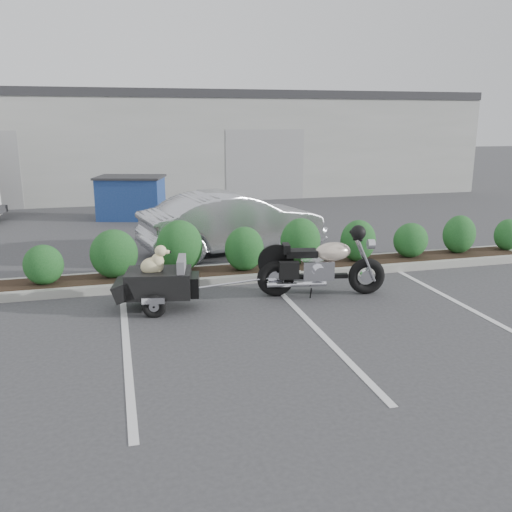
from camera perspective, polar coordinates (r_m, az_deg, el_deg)
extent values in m
plane|color=#38383A|center=(8.33, -3.19, -6.71)|extent=(90.00, 90.00, 0.00)
cube|color=#9E9E93|center=(10.55, -0.29, -1.70)|extent=(12.00, 1.00, 0.15)
cube|color=#9EA099|center=(24.69, -11.45, 11.72)|extent=(26.00, 10.00, 4.00)
torus|color=black|center=(9.31, 2.08, -2.34)|extent=(0.66, 0.28, 0.65)
torus|color=black|center=(9.62, 11.55, -2.09)|extent=(0.66, 0.28, 0.65)
cylinder|color=silver|center=(9.31, 2.08, -2.34)|extent=(0.29, 0.16, 0.27)
cylinder|color=silver|center=(9.62, 11.55, -2.09)|extent=(0.25, 0.14, 0.23)
cylinder|color=silver|center=(9.42, 11.42, -0.18)|extent=(0.42, 0.12, 0.86)
cylinder|color=silver|center=(9.60, 11.12, 0.11)|extent=(0.42, 0.12, 0.86)
cylinder|color=silver|center=(9.38, 10.47, 2.12)|extent=(0.16, 0.67, 0.03)
cylinder|color=silver|center=(9.49, 12.00, 1.22)|extent=(0.15, 0.19, 0.17)
sphere|color=black|center=(9.08, 10.72, 2.44)|extent=(0.29, 0.29, 0.25)
cube|color=silver|center=(9.38, 6.49, -1.38)|extent=(0.58, 0.42, 0.33)
cube|color=black|center=(9.43, 7.04, -2.10)|extent=(0.87, 0.25, 0.08)
ellipsoid|color=beige|center=(9.35, 8.11, 0.48)|extent=(0.69, 0.47, 0.32)
cube|color=black|center=(9.26, 4.78, 0.30)|extent=(0.57, 0.38, 0.12)
cube|color=black|center=(9.20, 3.19, 0.80)|extent=(0.17, 0.31, 0.15)
cylinder|color=silver|center=(9.21, 4.29, -3.00)|extent=(1.01, 0.27, 0.09)
cylinder|color=silver|center=(9.54, 3.98, -2.38)|extent=(1.01, 0.27, 0.09)
cube|color=black|center=(9.02, 3.50, -1.50)|extent=(0.35, 0.19, 0.29)
cube|color=black|center=(8.79, -10.17, -2.78)|extent=(1.12, 0.87, 0.40)
cube|color=slate|center=(8.69, -7.84, -1.10)|extent=(0.22, 0.61, 0.29)
cube|color=slate|center=(8.76, -9.89, -2.14)|extent=(0.77, 0.71, 0.04)
cube|color=black|center=(8.89, -13.56, -3.23)|extent=(0.48, 0.75, 0.35)
cube|color=black|center=(8.77, -6.64, -3.03)|extent=(0.28, 0.51, 0.33)
torus|color=black|center=(8.50, -10.68, -5.26)|extent=(0.39, 0.17, 0.38)
torus|color=black|center=(9.26, -10.15, -3.59)|extent=(0.39, 0.17, 0.38)
cube|color=silver|center=(8.42, -10.76, -4.62)|extent=(0.36, 0.14, 0.10)
cube|color=silver|center=(9.27, -10.16, -2.82)|extent=(0.36, 0.14, 0.10)
cylinder|color=black|center=(8.88, -10.41, -4.39)|extent=(0.20, 0.86, 0.04)
cylinder|color=silver|center=(8.78, -5.12, -3.42)|extent=(0.58, 0.14, 0.03)
ellipsoid|color=beige|center=(8.71, -10.88, -1.09)|extent=(0.40, 0.31, 0.29)
ellipsoid|color=beige|center=(8.68, -10.34, -0.59)|extent=(0.24, 0.23, 0.27)
sphere|color=beige|center=(8.64, -10.01, 0.53)|extent=(0.21, 0.21, 0.18)
ellipsoid|color=beige|center=(8.63, -9.43, 0.42)|extent=(0.15, 0.10, 0.07)
sphere|color=black|center=(8.63, -9.04, 0.42)|extent=(0.04, 0.04, 0.03)
ellipsoid|color=beige|center=(8.58, -10.30, 0.56)|extent=(0.05, 0.05, 0.10)
ellipsoid|color=beige|center=(8.69, -10.23, 0.73)|extent=(0.05, 0.05, 0.10)
cylinder|color=beige|center=(8.67, -10.13, -1.86)|extent=(0.05, 0.05, 0.12)
cylinder|color=beige|center=(8.78, -10.06, -1.65)|extent=(0.05, 0.05, 0.12)
imported|color=#B8B9C0|center=(12.35, -2.37, 3.58)|extent=(4.41, 2.31, 1.38)
cube|color=navy|center=(17.01, -13.00, 5.94)|extent=(2.14, 1.71, 1.24)
cube|color=#2D2D30|center=(16.93, -13.12, 8.09)|extent=(2.27, 1.84, 0.06)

